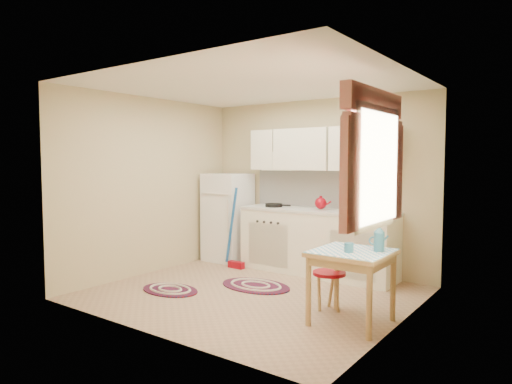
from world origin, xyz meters
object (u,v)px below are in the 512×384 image
(fridge, at_px, (228,217))
(base_cabinets, at_px, (316,243))
(stool, at_px, (329,291))
(table, at_px, (351,287))

(fridge, distance_m, base_cabinets, 1.60)
(base_cabinets, xyz_separation_m, stool, (0.86, -1.31, -0.23))
(base_cabinets, height_order, stool, base_cabinets)
(fridge, height_order, stool, fridge)
(base_cabinets, relative_size, table, 3.12)
(table, relative_size, stool, 1.71)
(fridge, relative_size, base_cabinets, 0.62)
(fridge, xyz_separation_m, table, (2.80, -1.49, -0.34))
(table, bearing_deg, fridge, 152.00)
(base_cabinets, distance_m, stool, 1.59)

